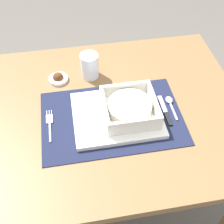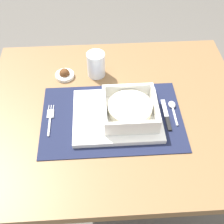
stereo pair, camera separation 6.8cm
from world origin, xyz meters
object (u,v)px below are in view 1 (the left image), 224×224
(dining_table, at_px, (114,129))
(drinking_glass, at_px, (90,67))
(porridge_bowl, at_px, (130,108))
(fork, at_px, (50,123))
(butter_knife, at_px, (166,112))
(condiment_saucer, at_px, (58,78))
(spoon, at_px, (170,102))

(dining_table, distance_m, drinking_glass, 0.25)
(porridge_bowl, xyz_separation_m, fork, (-0.26, 0.01, -0.04))
(butter_knife, xyz_separation_m, drinking_glass, (-0.22, 0.23, 0.04))
(porridge_bowl, bearing_deg, butter_knife, -3.24)
(porridge_bowl, relative_size, butter_knife, 1.27)
(fork, height_order, drinking_glass, drinking_glass)
(porridge_bowl, height_order, butter_knife, porridge_bowl)
(drinking_glass, bearing_deg, condiment_saucer, -177.01)
(butter_knife, relative_size, condiment_saucer, 1.91)
(condiment_saucer, bearing_deg, spoon, -26.12)
(butter_knife, distance_m, drinking_glass, 0.32)
(fork, xyz_separation_m, drinking_glass, (0.16, 0.21, 0.04))
(dining_table, height_order, spoon, spoon)
(dining_table, bearing_deg, fork, -172.06)
(dining_table, distance_m, condiment_saucer, 0.28)
(fork, height_order, butter_knife, butter_knife)
(butter_knife, xyz_separation_m, condiment_saucer, (-0.34, 0.22, 0.00))
(dining_table, xyz_separation_m, condiment_saucer, (-0.18, 0.17, 0.13))
(dining_table, bearing_deg, porridge_bowl, -46.73)
(spoon, xyz_separation_m, drinking_glass, (-0.25, 0.19, 0.03))
(porridge_bowl, bearing_deg, dining_table, 133.27)
(porridge_bowl, height_order, fork, porridge_bowl)
(spoon, distance_m, butter_knife, 0.05)
(butter_knife, bearing_deg, fork, 178.07)
(fork, distance_m, condiment_saucer, 0.21)
(fork, relative_size, spoon, 1.21)
(spoon, distance_m, drinking_glass, 0.32)
(butter_knife, distance_m, condiment_saucer, 0.41)
(spoon, bearing_deg, porridge_bowl, -171.01)
(fork, relative_size, drinking_glass, 1.39)
(dining_table, xyz_separation_m, porridge_bowl, (0.04, -0.04, 0.16))
(dining_table, relative_size, porridge_bowl, 5.23)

